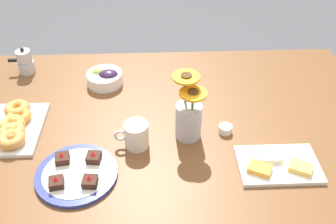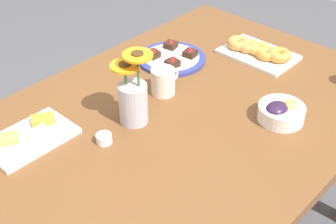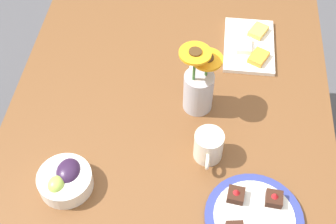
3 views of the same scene
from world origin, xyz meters
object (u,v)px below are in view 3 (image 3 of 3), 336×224
grape_bowl (65,180)px  cheese_platter (250,45)px  coffee_mug (209,146)px  dessert_plate (254,217)px  dining_table (168,136)px  flower_vase (199,88)px  jam_cup_honey (197,70)px

grape_bowl → cheese_platter: grape_bowl is taller
coffee_mug → grape_bowl: coffee_mug is taller
cheese_platter → grape_bowl: bearing=-39.8°
grape_bowl → cheese_platter: size_ratio=0.57×
coffee_mug → dessert_plate: size_ratio=0.46×
coffee_mug → cheese_platter: bearing=165.3°
dining_table → flower_vase: size_ratio=6.50×
coffee_mug → flower_vase: size_ratio=0.48×
jam_cup_honey → flower_vase: bearing=5.1°
cheese_platter → flower_vase: flower_vase is taller
dining_table → cheese_platter: cheese_platter is taller
coffee_mug → flower_vase: 0.19m
coffee_mug → grape_bowl: bearing=-69.7°
dining_table → dessert_plate: 0.41m
coffee_mug → dining_table: bearing=-131.8°
dining_table → cheese_platter: 0.43m
dining_table → coffee_mug: (0.11, 0.13, 0.13)m
coffee_mug → dessert_plate: bearing=35.4°
dining_table → cheese_platter: (-0.34, 0.25, 0.10)m
dining_table → grape_bowl: (0.25, -0.25, 0.12)m
coffee_mug → cheese_platter: size_ratio=0.45×
grape_bowl → dessert_plate: size_ratio=0.57×
flower_vase → grape_bowl: bearing=-46.4°
jam_cup_honey → dining_table: bearing=-19.7°
dining_table → dessert_plate: bearing=40.9°
flower_vase → coffee_mug: bearing=13.2°
cheese_platter → jam_cup_honey: 0.22m
cheese_platter → jam_cup_honey: bearing=-50.8°
dessert_plate → cheese_platter: bearing=-179.0°
coffee_mug → flower_vase: (-0.18, -0.04, 0.04)m
dessert_plate → flower_vase: (-0.37, -0.17, 0.07)m
dining_table → jam_cup_honey: bearing=160.3°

